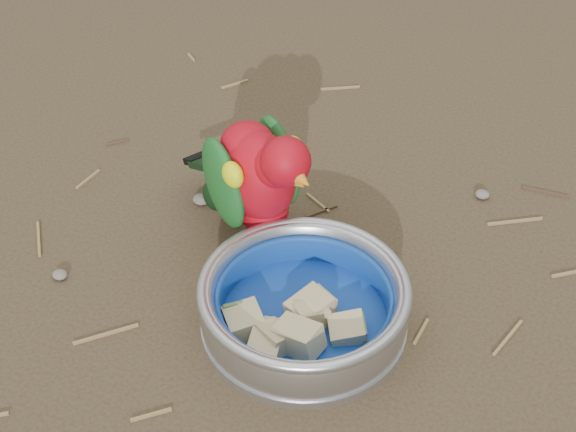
% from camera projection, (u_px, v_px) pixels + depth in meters
% --- Properties ---
extents(ground, '(60.00, 60.00, 0.00)m').
position_uv_depth(ground, '(322.00, 296.00, 0.95)').
color(ground, '#453625').
extents(food_bowl, '(0.21, 0.21, 0.02)m').
position_uv_depth(food_bowl, '(304.00, 322.00, 0.91)').
color(food_bowl, '#B2B2BA').
rests_on(food_bowl, ground).
extents(bowl_wall, '(0.21, 0.21, 0.04)m').
position_uv_depth(bowl_wall, '(304.00, 302.00, 0.89)').
color(bowl_wall, '#B2B2BA').
rests_on(bowl_wall, food_bowl).
extents(fruit_wedges, '(0.13, 0.13, 0.03)m').
position_uv_depth(fruit_wedges, '(304.00, 306.00, 0.89)').
color(fruit_wedges, tan).
rests_on(fruit_wedges, food_bowl).
extents(lory_parrot, '(0.23, 0.19, 0.17)m').
position_uv_depth(lory_parrot, '(259.00, 186.00, 0.96)').
color(lory_parrot, '#AE0816').
rests_on(lory_parrot, ground).
extents(ground_debris, '(0.90, 0.80, 0.01)m').
position_uv_depth(ground_debris, '(320.00, 260.00, 0.99)').
color(ground_debris, olive).
rests_on(ground_debris, ground).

